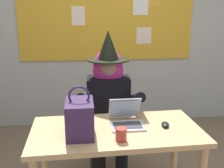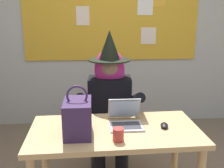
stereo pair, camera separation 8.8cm
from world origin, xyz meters
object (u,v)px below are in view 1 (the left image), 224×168
at_px(desk_main, 116,140).
at_px(laptop, 126,119).
at_px(coffee_mug, 121,134).
at_px(computer_mouse, 165,124).
at_px(chair_at_desk, 108,119).
at_px(person_costumed, 109,97).
at_px(handbag, 80,118).

bearing_deg(desk_main, laptop, 42.10).
height_order(laptop, coffee_mug, laptop).
bearing_deg(computer_mouse, laptop, 175.56).
height_order(chair_at_desk, person_costumed, person_costumed).
distance_m(chair_at_desk, computer_mouse, 0.83).
height_order(person_costumed, computer_mouse, person_costumed).
relative_size(laptop, computer_mouse, 2.90).
relative_size(person_costumed, laptop, 4.78).
distance_m(desk_main, computer_mouse, 0.41).
distance_m(person_costumed, computer_mouse, 0.70).
distance_m(chair_at_desk, laptop, 0.67).
xyz_separation_m(chair_at_desk, laptop, (0.09, -0.61, 0.25)).
bearing_deg(computer_mouse, handbag, -163.17).
xyz_separation_m(person_costumed, laptop, (0.10, -0.49, -0.03)).
bearing_deg(person_costumed, handbag, -20.39).
xyz_separation_m(person_costumed, handbag, (-0.28, -0.64, 0.06)).
bearing_deg(person_costumed, computer_mouse, 37.55).
bearing_deg(chair_at_desk, coffee_mug, 4.79).
xyz_separation_m(desk_main, handbag, (-0.28, -0.07, 0.23)).
bearing_deg(laptop, chair_at_desk, 97.33).
distance_m(laptop, coffee_mug, 0.30).
relative_size(computer_mouse, handbag, 0.28).
height_order(desk_main, coffee_mug, coffee_mug).
height_order(computer_mouse, handbag, handbag).
bearing_deg(computer_mouse, person_costumed, 135.50).
height_order(laptop, computer_mouse, laptop).
bearing_deg(handbag, laptop, 22.39).
height_order(desk_main, person_costumed, person_costumed).
distance_m(laptop, handbag, 0.41).
relative_size(desk_main, coffee_mug, 14.10).
height_order(desk_main, chair_at_desk, chair_at_desk).
distance_m(chair_at_desk, handbag, 0.89).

